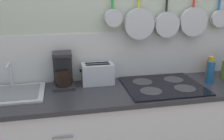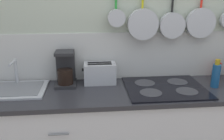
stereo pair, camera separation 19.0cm
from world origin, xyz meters
name	(u,v)px [view 2 (the right image)]	position (x,y,z in m)	size (l,w,h in m)	color
wall_back	(138,39)	(0.00, 0.32, 1.28)	(7.20, 0.16, 2.60)	#B2BCA8
countertop	(144,91)	(0.00, 0.00, 0.91)	(2.64, 0.57, 0.03)	#2D2D33
sink_basin	(13,88)	(-1.03, 0.08, 0.95)	(0.51, 0.38, 0.22)	#B7BABF
coffee_maker	(66,71)	(-0.62, 0.18, 1.05)	(0.17, 0.21, 0.28)	#262628
toaster	(100,73)	(-0.34, 0.19, 1.02)	(0.28, 0.16, 0.18)	#B7BABF
cooktop	(165,88)	(0.17, 0.01, 0.94)	(0.63, 0.53, 0.01)	black
bottle_dish_soap	(216,75)	(0.58, 0.00, 1.03)	(0.07, 0.07, 0.23)	navy
bottle_sesame_oil	(215,73)	(0.65, 0.14, 1.00)	(0.05, 0.05, 0.16)	#8C5919
bottle_hot_sauce	(218,70)	(0.71, 0.21, 1.01)	(0.05, 0.05, 0.17)	red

